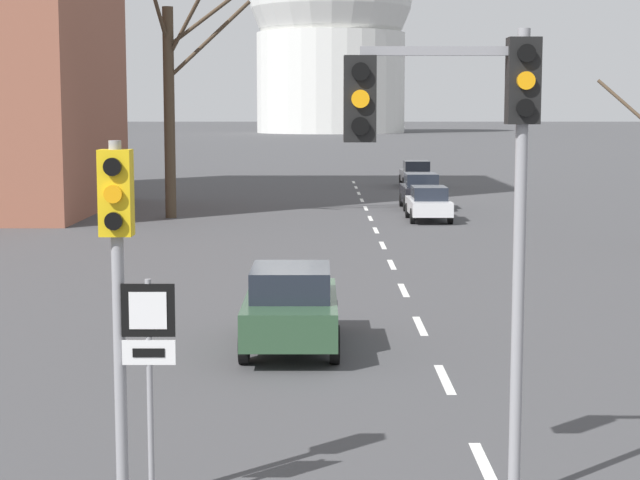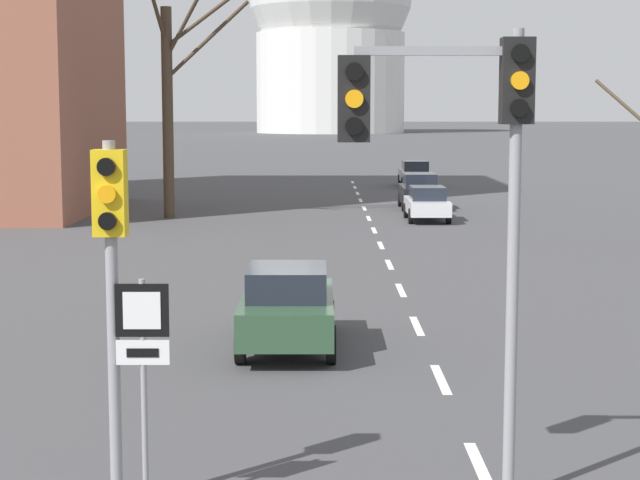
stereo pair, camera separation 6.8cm
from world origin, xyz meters
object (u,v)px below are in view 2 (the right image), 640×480
traffic_signal_near_left (115,253)px  sedan_far_left (423,191)px  traffic_signal_centre_tall (464,147)px  sedan_mid_centre (419,173)px  sedan_near_left (291,306)px  route_sign_post (147,353)px  sedan_near_right (431,203)px

traffic_signal_near_left → sedan_far_left: bearing=79.5°
traffic_signal_near_left → traffic_signal_centre_tall: bearing=3.3°
traffic_signal_centre_tall → sedan_mid_centre: (4.05, 51.35, -3.35)m
traffic_signal_near_left → sedan_near_left: traffic_signal_near_left is taller
route_sign_post → sedan_far_left: 37.89m
traffic_signal_centre_tall → route_sign_post: 4.26m
traffic_signal_near_left → sedan_far_left: (6.90, 37.23, -2.13)m
sedan_mid_centre → traffic_signal_centre_tall: bearing=-94.5°
sedan_near_right → sedan_mid_centre: sedan_mid_centre is taller
sedan_mid_centre → sedan_near_right: bearing=-93.6°
route_sign_post → traffic_signal_centre_tall: bearing=4.8°
sedan_far_left → route_sign_post: bearing=-100.0°
route_sign_post → sedan_near_left: 8.50m
route_sign_post → sedan_near_left: size_ratio=0.65×
traffic_signal_centre_tall → sedan_mid_centre: bearing=85.5°
traffic_signal_near_left → sedan_near_left: size_ratio=1.03×
sedan_near_left → sedan_near_right: bearing=78.0°
traffic_signal_centre_tall → route_sign_post: bearing=-175.2°
sedan_near_left → sedan_mid_centre: (6.25, 43.32, -0.04)m
traffic_signal_centre_tall → sedan_near_left: traffic_signal_centre_tall is taller
traffic_signal_centre_tall → sedan_mid_centre: 51.61m
route_sign_post → traffic_signal_near_left: bearing=167.9°
traffic_signal_near_left → sedan_near_right: bearing=78.1°
route_sign_post → sedan_mid_centre: size_ratio=0.64×
traffic_signal_near_left → sedan_near_left: 8.69m
route_sign_post → sedan_near_left: (1.37, 8.32, -1.01)m
traffic_signal_centre_tall → sedan_far_left: traffic_signal_centre_tall is taller
sedan_mid_centre → sedan_far_left: 14.38m
traffic_signal_near_left → sedan_near_right: (6.73, 31.90, -2.22)m
route_sign_post → sedan_far_left: route_sign_post is taller
sedan_near_right → sedan_mid_centre: (1.24, 19.67, 0.05)m
traffic_signal_near_left → route_sign_post: traffic_signal_near_left is taller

